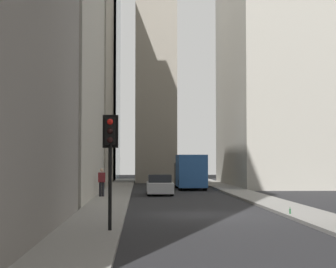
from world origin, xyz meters
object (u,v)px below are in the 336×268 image
at_px(delivery_truck, 190,172).
at_px(pedestrian, 102,181).
at_px(traffic_light_foreground, 110,145).
at_px(discarded_bottle, 290,211).
at_px(sedan_silver, 160,185).

distance_m(delivery_truck, pedestrian, 13.20).
height_order(traffic_light_foreground, pedestrian, traffic_light_foreground).
bearing_deg(pedestrian, discarded_bottle, -143.65).
relative_size(delivery_truck, pedestrian, 3.66).
height_order(delivery_truck, traffic_light_foreground, traffic_light_foreground).
bearing_deg(delivery_truck, traffic_light_foreground, 169.84).
relative_size(sedan_silver, pedestrian, 2.44).
relative_size(delivery_truck, traffic_light_foreground, 1.70).
bearing_deg(traffic_light_foreground, discarded_bottle, -53.89).
xyz_separation_m(delivery_truck, pedestrian, (-11.43, 6.59, -0.36)).
xyz_separation_m(traffic_light_foreground, pedestrian, (17.39, 1.42, -1.83)).
distance_m(sedan_silver, traffic_light_foreground, 21.43).
height_order(delivery_truck, pedestrian, delivery_truck).
distance_m(delivery_truck, discarded_bottle, 23.56).
relative_size(pedestrian, discarded_bottle, 6.53).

